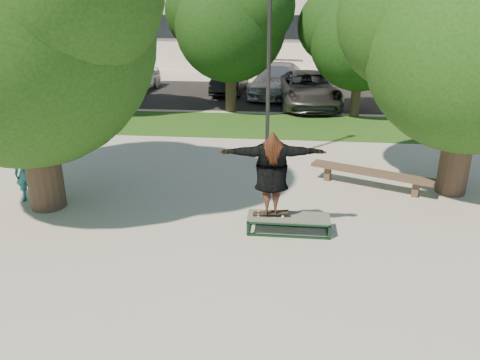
# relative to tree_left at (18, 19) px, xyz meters

# --- Properties ---
(ground) EXTENTS (120.00, 120.00, 0.00)m
(ground) POSITION_rel_tree_left_xyz_m (4.29, -1.09, -4.42)
(ground) COLOR #9B988E
(ground) RESTS_ON ground
(grass_strip) EXTENTS (30.00, 4.00, 0.02)m
(grass_strip) POSITION_rel_tree_left_xyz_m (5.29, 8.41, -4.41)
(grass_strip) COLOR #194B15
(grass_strip) RESTS_ON ground
(asphalt_strip) EXTENTS (40.00, 8.00, 0.01)m
(asphalt_strip) POSITION_rel_tree_left_xyz_m (4.29, 14.91, -4.42)
(asphalt_strip) COLOR black
(asphalt_strip) RESTS_ON ground
(tree_left) EXTENTS (6.96, 5.95, 7.12)m
(tree_left) POSITION_rel_tree_left_xyz_m (0.00, 0.00, 0.00)
(tree_left) COLOR #38281E
(tree_left) RESTS_ON ground
(tree_right) EXTENTS (6.24, 5.33, 6.51)m
(tree_right) POSITION_rel_tree_left_xyz_m (10.21, 1.99, -0.33)
(tree_right) COLOR #38281E
(tree_right) RESTS_ON ground
(bg_tree_left) EXTENTS (5.28, 4.51, 5.77)m
(bg_tree_left) POSITION_rel_tree_left_xyz_m (-2.28, 9.98, -0.69)
(bg_tree_left) COLOR #38281E
(bg_tree_left) RESTS_ON ground
(bg_tree_mid) EXTENTS (5.76, 4.92, 6.24)m
(bg_tree_mid) POSITION_rel_tree_left_xyz_m (3.22, 10.98, -0.41)
(bg_tree_mid) COLOR #38281E
(bg_tree_mid) RESTS_ON ground
(bg_tree_right) EXTENTS (5.04, 4.31, 5.43)m
(bg_tree_right) POSITION_rel_tree_left_xyz_m (8.73, 10.47, -0.93)
(bg_tree_right) COLOR #38281E
(bg_tree_right) RESTS_ON ground
(lamppost) EXTENTS (0.25, 0.15, 6.11)m
(lamppost) POSITION_rel_tree_left_xyz_m (5.29, 3.91, -1.27)
(lamppost) COLOR #2D2D30
(lamppost) RESTS_ON ground
(grind_box) EXTENTS (1.80, 0.60, 0.38)m
(grind_box) POSITION_rel_tree_left_xyz_m (6.01, -0.83, -4.23)
(grind_box) COLOR #11331F
(grind_box) RESTS_ON ground
(skater_rig) EXTENTS (2.29, 0.82, 1.90)m
(skater_rig) POSITION_rel_tree_left_xyz_m (5.62, -0.83, -3.06)
(skater_rig) COLOR white
(skater_rig) RESTS_ON grind_box
(bystander) EXTENTS (0.60, 0.45, 1.50)m
(bystander) POSITION_rel_tree_left_xyz_m (-0.56, 0.20, -3.67)
(bystander) COLOR #1B6268
(bystander) RESTS_ON ground
(bench) EXTENTS (3.16, 1.71, 0.50)m
(bench) POSITION_rel_tree_left_xyz_m (8.19, 1.98, -4.00)
(bench) COLOR #4C3B2E
(bench) RESTS_ON ground
(car_silver_a) EXTENTS (2.15, 4.47, 1.47)m
(car_silver_a) POSITION_rel_tree_left_xyz_m (-2.62, 15.25, -3.69)
(car_silver_a) COLOR silver
(car_silver_a) RESTS_ON asphalt_strip
(car_dark) EXTENTS (1.69, 4.44, 1.45)m
(car_dark) POSITION_rel_tree_left_xyz_m (2.68, 15.41, -3.70)
(car_dark) COLOR black
(car_dark) RESTS_ON asphalt_strip
(car_grey) EXTENTS (3.28, 6.03, 1.60)m
(car_grey) POSITION_rel_tree_left_xyz_m (6.79, 12.49, -3.62)
(car_grey) COLOR #535357
(car_grey) RESTS_ON asphalt_strip
(car_silver_b) EXTENTS (3.15, 5.89, 1.62)m
(car_silver_b) POSITION_rel_tree_left_xyz_m (5.26, 15.05, -3.61)
(car_silver_b) COLOR #B3B4B9
(car_silver_b) RESTS_ON asphalt_strip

